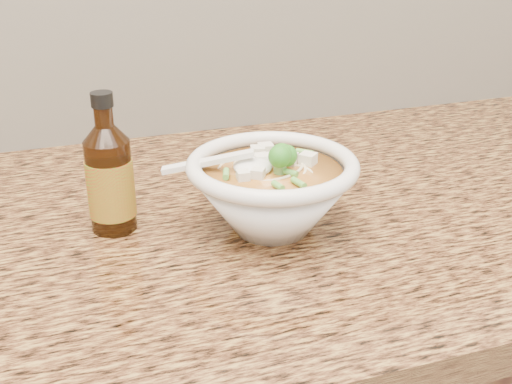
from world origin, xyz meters
name	(u,v)px	position (x,y,z in m)	size (l,w,h in m)	color
counter_slab	(91,244)	(0.00, 1.68, 0.88)	(4.00, 0.68, 0.04)	olive
soup_bowl	(272,193)	(0.21, 1.61, 0.95)	(0.22, 0.20, 0.11)	white
hot_sauce_bottle	(110,180)	(0.03, 1.67, 0.96)	(0.07, 0.07, 0.17)	#311706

